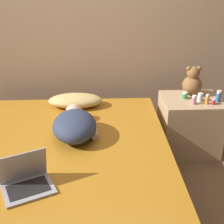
{
  "coord_description": "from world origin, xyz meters",
  "views": [
    {
      "loc": [
        0.32,
        -2.04,
        1.74
      ],
      "look_at": [
        0.42,
        0.24,
        0.65
      ],
      "focal_mm": 50.0,
      "sensor_mm": 36.0,
      "label": 1
    }
  ],
  "objects_px": {
    "person_lying": "(75,124)",
    "laptop": "(26,180)",
    "bottle_clear": "(200,97)",
    "bottle_blue": "(219,96)",
    "bottle_green": "(185,95)",
    "teddy_bear": "(192,82)",
    "bottle_red": "(213,102)",
    "bottle_orange": "(207,99)",
    "pillow": "(75,101)",
    "bottle_pink": "(194,100)"
  },
  "relations": [
    {
      "from": "bottle_clear",
      "to": "bottle_pink",
      "type": "distance_m",
      "value": 0.1
    },
    {
      "from": "bottle_green",
      "to": "laptop",
      "type": "bearing_deg",
      "value": -138.3
    },
    {
      "from": "bottle_red",
      "to": "person_lying",
      "type": "bearing_deg",
      "value": -164.69
    },
    {
      "from": "teddy_bear",
      "to": "bottle_orange",
      "type": "relative_size",
      "value": 3.1
    },
    {
      "from": "person_lying",
      "to": "bottle_orange",
      "type": "height_order",
      "value": "person_lying"
    },
    {
      "from": "teddy_bear",
      "to": "bottle_green",
      "type": "relative_size",
      "value": 4.51
    },
    {
      "from": "pillow",
      "to": "bottle_red",
      "type": "relative_size",
      "value": 9.44
    },
    {
      "from": "teddy_bear",
      "to": "pillow",
      "type": "bearing_deg",
      "value": -178.87
    },
    {
      "from": "bottle_red",
      "to": "bottle_blue",
      "type": "relative_size",
      "value": 0.52
    },
    {
      "from": "bottle_green",
      "to": "bottle_blue",
      "type": "height_order",
      "value": "bottle_blue"
    },
    {
      "from": "laptop",
      "to": "bottle_orange",
      "type": "bearing_deg",
      "value": 10.32
    },
    {
      "from": "person_lying",
      "to": "teddy_bear",
      "type": "relative_size",
      "value": 2.16
    },
    {
      "from": "pillow",
      "to": "person_lying",
      "type": "distance_m",
      "value": 0.57
    },
    {
      "from": "person_lying",
      "to": "bottle_clear",
      "type": "bearing_deg",
      "value": 15.87
    },
    {
      "from": "person_lying",
      "to": "bottle_clear",
      "type": "relative_size",
      "value": 8.18
    },
    {
      "from": "teddy_bear",
      "to": "bottle_green",
      "type": "xyz_separation_m",
      "value": [
        -0.09,
        -0.1,
        -0.09
      ]
    },
    {
      "from": "laptop",
      "to": "bottle_pink",
      "type": "relative_size",
      "value": 4.37
    },
    {
      "from": "person_lying",
      "to": "laptop",
      "type": "bearing_deg",
      "value": -116.63
    },
    {
      "from": "bottle_clear",
      "to": "bottle_blue",
      "type": "distance_m",
      "value": 0.17
    },
    {
      "from": "pillow",
      "to": "laptop",
      "type": "xyz_separation_m",
      "value": [
        -0.23,
        -1.22,
        -0.01
      ]
    },
    {
      "from": "pillow",
      "to": "laptop",
      "type": "distance_m",
      "value": 1.24
    },
    {
      "from": "bottle_orange",
      "to": "bottle_pink",
      "type": "xyz_separation_m",
      "value": [
        -0.12,
        0.0,
        -0.0
      ]
    },
    {
      "from": "bottle_red",
      "to": "teddy_bear",
      "type": "bearing_deg",
      "value": 118.36
    },
    {
      "from": "laptop",
      "to": "bottle_green",
      "type": "relative_size",
      "value": 5.75
    },
    {
      "from": "bottle_green",
      "to": "bottle_clear",
      "type": "height_order",
      "value": "bottle_clear"
    },
    {
      "from": "pillow",
      "to": "laptop",
      "type": "relative_size",
      "value": 1.41
    },
    {
      "from": "bottle_clear",
      "to": "bottle_pink",
      "type": "xyz_separation_m",
      "value": [
        -0.08,
        -0.07,
        0.0
      ]
    },
    {
      "from": "laptop",
      "to": "bottle_pink",
      "type": "xyz_separation_m",
      "value": [
        1.33,
        1.01,
        0.09
      ]
    },
    {
      "from": "person_lying",
      "to": "pillow",
      "type": "bearing_deg",
      "value": 88.67
    },
    {
      "from": "person_lying",
      "to": "bottle_red",
      "type": "height_order",
      "value": "person_lying"
    },
    {
      "from": "bottle_green",
      "to": "person_lying",
      "type": "bearing_deg",
      "value": -154.21
    },
    {
      "from": "bottle_blue",
      "to": "bottle_clear",
      "type": "bearing_deg",
      "value": 174.08
    },
    {
      "from": "bottle_orange",
      "to": "bottle_pink",
      "type": "relative_size",
      "value": 1.11
    },
    {
      "from": "bottle_red",
      "to": "bottle_clear",
      "type": "relative_size",
      "value": 0.72
    },
    {
      "from": "teddy_bear",
      "to": "bottle_clear",
      "type": "relative_size",
      "value": 3.78
    },
    {
      "from": "bottle_green",
      "to": "bottle_clear",
      "type": "xyz_separation_m",
      "value": [
        0.13,
        -0.06,
        0.01
      ]
    },
    {
      "from": "bottle_pink",
      "to": "person_lying",
      "type": "bearing_deg",
      "value": -161.45
    },
    {
      "from": "person_lying",
      "to": "laptop",
      "type": "xyz_separation_m",
      "value": [
        -0.26,
        -0.65,
        -0.04
      ]
    },
    {
      "from": "teddy_bear",
      "to": "bottle_red",
      "type": "height_order",
      "value": "teddy_bear"
    },
    {
      "from": "teddy_bear",
      "to": "bottle_pink",
      "type": "distance_m",
      "value": 0.25
    },
    {
      "from": "bottle_orange",
      "to": "bottle_green",
      "type": "xyz_separation_m",
      "value": [
        -0.17,
        0.14,
        -0.01
      ]
    },
    {
      "from": "bottle_red",
      "to": "bottle_pink",
      "type": "relative_size",
      "value": 0.65
    },
    {
      "from": "teddy_bear",
      "to": "bottle_blue",
      "type": "relative_size",
      "value": 2.72
    },
    {
      "from": "teddy_bear",
      "to": "bottle_green",
      "type": "distance_m",
      "value": 0.17
    },
    {
      "from": "person_lying",
      "to": "bottle_orange",
      "type": "relative_size",
      "value": 6.71
    },
    {
      "from": "laptop",
      "to": "bottle_red",
      "type": "relative_size",
      "value": 6.7
    },
    {
      "from": "laptop",
      "to": "bottle_pink",
      "type": "bearing_deg",
      "value": 12.8
    },
    {
      "from": "bottle_orange",
      "to": "bottle_red",
      "type": "height_order",
      "value": "bottle_orange"
    },
    {
      "from": "pillow",
      "to": "person_lying",
      "type": "xyz_separation_m",
      "value": [
        0.03,
        -0.57,
        0.04
      ]
    },
    {
      "from": "bottle_red",
      "to": "bottle_pink",
      "type": "distance_m",
      "value": 0.18
    }
  ]
}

